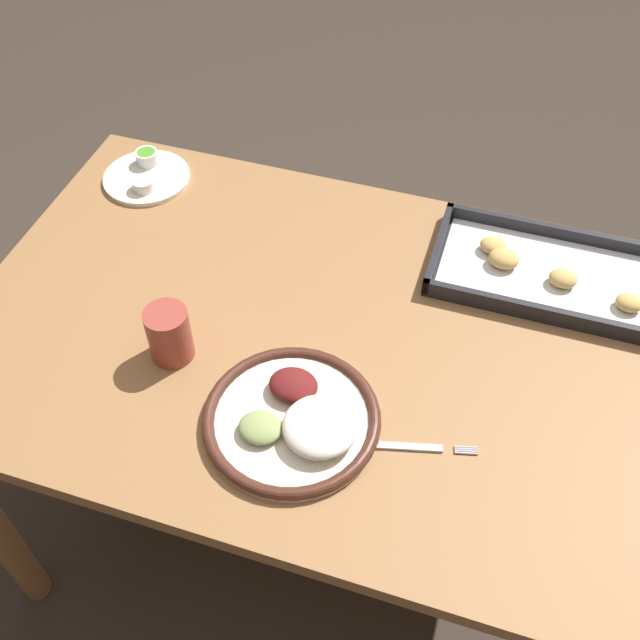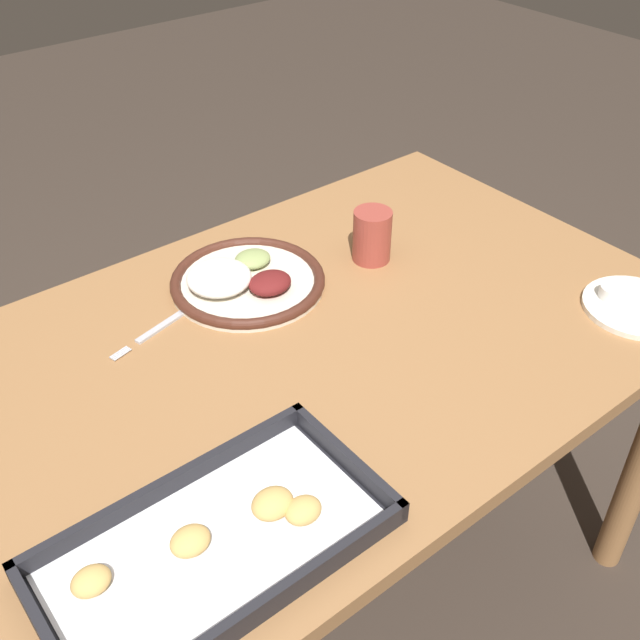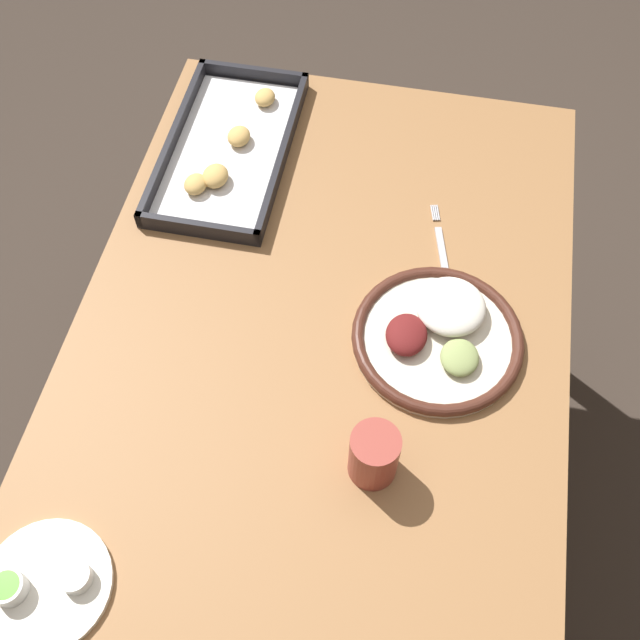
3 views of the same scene
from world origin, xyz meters
The scene contains 7 objects.
ground_plane centered at (0.00, 0.00, 0.00)m, with size 8.00×8.00×0.00m, color #382D26.
dining_table centered at (0.00, 0.00, 0.61)m, with size 1.22×0.81×0.72m.
dinner_plate centered at (0.03, -0.19, 0.74)m, with size 0.28×0.28×0.05m.
fork centered at (0.19, -0.18, 0.72)m, with size 0.22×0.07×0.00m.
saucer_plate centered at (-0.46, 0.29, 0.73)m, with size 0.18×0.18×0.04m.
baking_tray centered at (0.36, 0.25, 0.73)m, with size 0.42×0.23×0.04m.
drinking_cup centered at (-0.21, -0.12, 0.77)m, with size 0.07×0.07×0.10m.
Camera 1 is at (0.26, -0.79, 1.70)m, focal length 42.00 mm.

